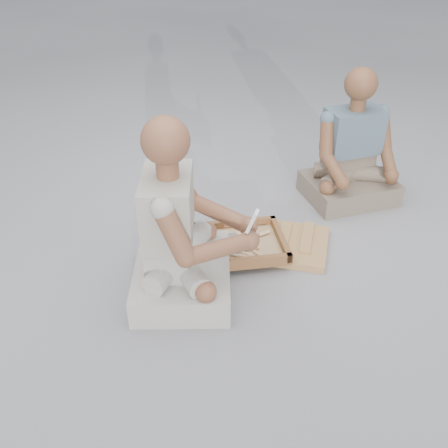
{
  "coord_description": "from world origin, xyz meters",
  "views": [
    {
      "loc": [
        -0.1,
        -2.04,
        1.71
      ],
      "look_at": [
        -0.05,
        0.11,
        0.3
      ],
      "focal_mm": 40.0,
      "sensor_mm": 36.0,
      "label": 1
    }
  ],
  "objects_px": {
    "craftsman": "(180,237)",
    "tool_tray": "(239,245)",
    "carved_panel": "(273,242)",
    "companion": "(352,158)"
  },
  "relations": [
    {
      "from": "carved_panel",
      "to": "craftsman",
      "type": "distance_m",
      "value": 0.7
    },
    {
      "from": "carved_panel",
      "to": "companion",
      "type": "height_order",
      "value": "companion"
    },
    {
      "from": "carved_panel",
      "to": "companion",
      "type": "distance_m",
      "value": 0.83
    },
    {
      "from": "carved_panel",
      "to": "tool_tray",
      "type": "distance_m",
      "value": 0.22
    },
    {
      "from": "carved_panel",
      "to": "craftsman",
      "type": "bearing_deg",
      "value": -143.9
    },
    {
      "from": "craftsman",
      "to": "tool_tray",
      "type": "bearing_deg",
      "value": 133.57
    },
    {
      "from": "tool_tray",
      "to": "craftsman",
      "type": "bearing_deg",
      "value": -137.06
    },
    {
      "from": "carved_panel",
      "to": "tool_tray",
      "type": "relative_size",
      "value": 1.13
    },
    {
      "from": "tool_tray",
      "to": "craftsman",
      "type": "distance_m",
      "value": 0.5
    },
    {
      "from": "carved_panel",
      "to": "tool_tray",
      "type": "xyz_separation_m",
      "value": [
        -0.2,
        -0.08,
        0.04
      ]
    }
  ]
}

